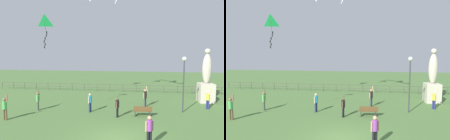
# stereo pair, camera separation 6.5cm
# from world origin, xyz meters

# --- Properties ---
(statue_monument) EXTENTS (1.44, 1.44, 5.57)m
(statue_monument) POSITION_xyz_m (8.20, 10.11, 1.94)
(statue_monument) COLOR beige
(statue_monument) RESTS_ON ground_plane
(lamppost) EXTENTS (0.36, 0.36, 4.83)m
(lamppost) POSITION_xyz_m (5.04, 6.25, 3.47)
(lamppost) COLOR #38383D
(lamppost) RESTS_ON ground_plane
(park_bench) EXTENTS (1.53, 0.54, 0.85)m
(park_bench) POSITION_xyz_m (1.57, 4.73, 0.46)
(park_bench) COLOR brown
(park_bench) RESTS_ON ground_plane
(person_0) EXTENTS (0.30, 0.47, 1.64)m
(person_0) POSITION_xyz_m (-2.95, 5.28, 0.94)
(person_0) COLOR navy
(person_0) RESTS_ON ground_plane
(person_1) EXTENTS (0.46, 0.32, 1.71)m
(person_1) POSITION_xyz_m (1.81, -0.12, 0.99)
(person_1) COLOR black
(person_1) RESTS_ON ground_plane
(person_3) EXTENTS (0.30, 0.48, 1.60)m
(person_3) POSITION_xyz_m (-0.45, 4.26, 0.92)
(person_3) COLOR black
(person_3) RESTS_ON ground_plane
(person_4) EXTENTS (0.54, 0.32, 2.03)m
(person_4) POSITION_xyz_m (-8.93, 2.47, 1.02)
(person_4) COLOR brown
(person_4) RESTS_ON ground_plane
(person_5) EXTENTS (0.44, 0.46, 1.99)m
(person_5) POSITION_xyz_m (1.86, 7.51, 1.00)
(person_5) COLOR #3F4C47
(person_5) RESTS_ON ground_plane
(person_6) EXTENTS (0.35, 0.48, 1.91)m
(person_6) POSITION_xyz_m (7.53, 7.54, 0.96)
(person_6) COLOR navy
(person_6) RESTS_ON ground_plane
(person_7) EXTENTS (0.31, 0.52, 1.89)m
(person_7) POSITION_xyz_m (-7.69, 5.14, 0.95)
(person_7) COLOR #3F4C47
(person_7) RESTS_ON ground_plane
(kite_3) EXTENTS (0.92, 0.72, 2.55)m
(kite_3) POSITION_xyz_m (-5.88, 3.25, 7.47)
(kite_3) COLOR #1EB759
(waterfront_railing) EXTENTS (36.03, 0.06, 0.95)m
(waterfront_railing) POSITION_xyz_m (-0.44, 14.00, 0.63)
(waterfront_railing) COLOR #4C4742
(waterfront_railing) RESTS_ON ground_plane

